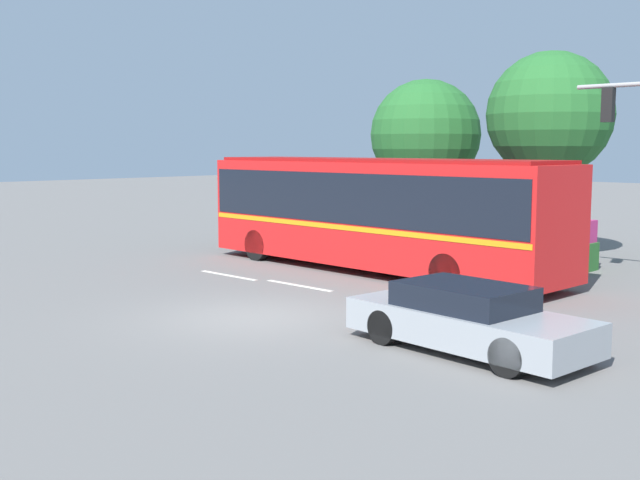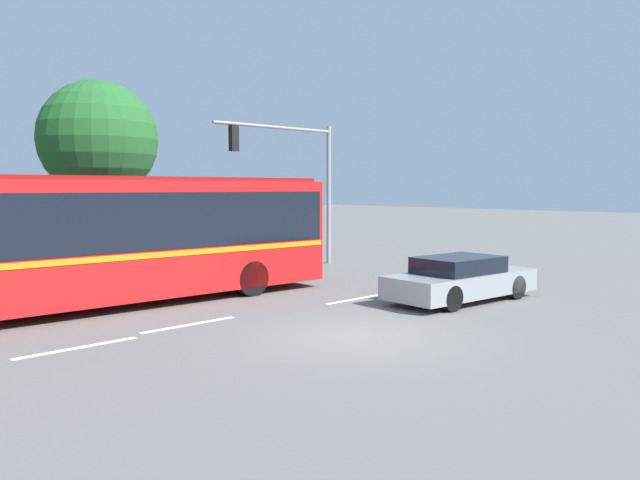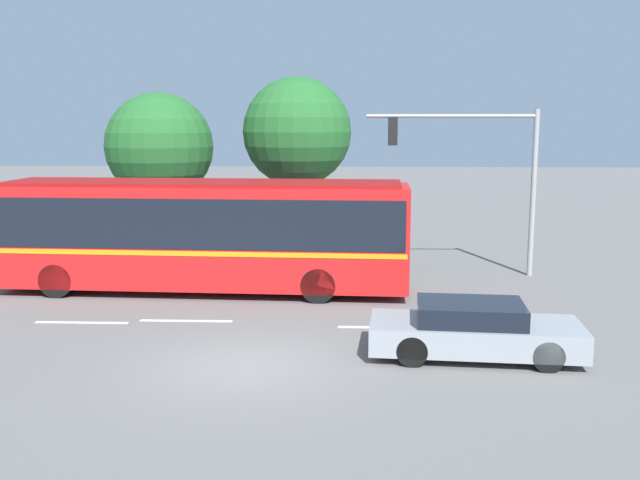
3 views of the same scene
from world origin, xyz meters
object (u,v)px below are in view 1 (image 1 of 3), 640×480
object	(u,v)px
sedan_foreground	(467,319)
street_tree_centre	(550,115)
street_tree_left	(425,135)
city_bus	(375,207)

from	to	relation	value
sedan_foreground	street_tree_centre	world-z (taller)	street_tree_centre
sedan_foreground	street_tree_left	xyz separation A→B (m)	(-10.09, 12.39, 3.56)
street_tree_left	street_tree_centre	world-z (taller)	street_tree_centre
sedan_foreground	city_bus	bearing A→B (deg)	145.11
city_bus	street_tree_left	world-z (taller)	street_tree_left
street_tree_centre	street_tree_left	bearing A→B (deg)	173.62
city_bus	sedan_foreground	xyz separation A→B (m)	(7.08, -5.85, -1.31)
street_tree_left	street_tree_centre	bearing A→B (deg)	-6.38
city_bus	street_tree_centre	distance (m)	6.99
city_bus	sedan_foreground	world-z (taller)	city_bus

